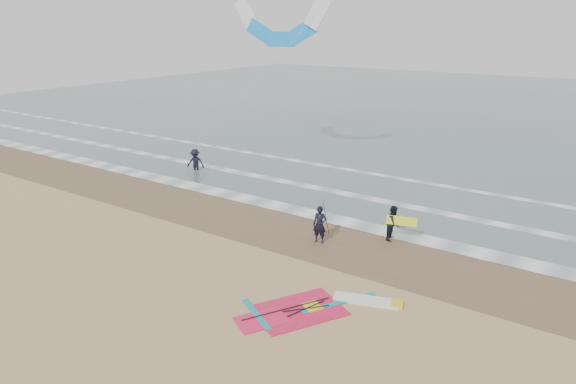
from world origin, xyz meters
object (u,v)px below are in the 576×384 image
Objects in this scene: person_wading at (195,157)px; person_walking at (394,223)px; windsurf_rig at (318,308)px; surf_kite at (280,26)px; person_standing at (320,225)px.

person_walking is at bearing -35.29° from person_wading.
surf_kite is (-11.19, 14.00, 8.89)m from windsurf_rig.
person_walking is at bearing -33.03° from surf_kite.
person_walking is 15.37m from person_wading.
surf_kite reaches higher than windsurf_rig.
person_standing is 13.59m from person_wading.
person_wading is (-15.02, 3.27, 0.10)m from person_walking.
person_standing is at bearing -47.58° from surf_kite.
person_walking is 0.88× the size of person_wading.
person_standing is at bearing -46.26° from person_wading.
surf_kite is at bearing 119.70° from person_standing.
person_walking is (2.53, 2.09, -0.05)m from person_standing.
surf_kite is at bearing 57.43° from person_walking.
surf_kite reaches higher than person_walking.
person_walking is (-0.23, 6.88, 0.75)m from windsurf_rig.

